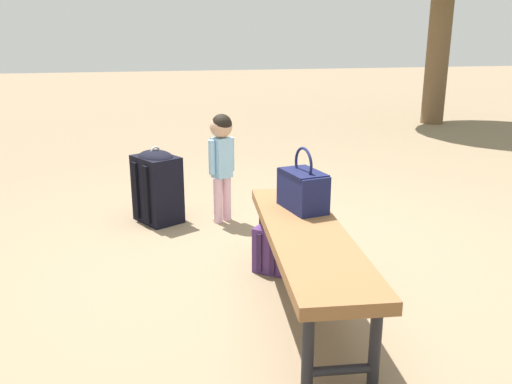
{
  "coord_description": "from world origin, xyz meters",
  "views": [
    {
      "loc": [
        -3.16,
        0.87,
        1.42
      ],
      "look_at": [
        0.02,
        0.07,
        0.45
      ],
      "focal_mm": 37.17,
      "sensor_mm": 36.0,
      "label": 1
    }
  ],
  "objects_px": {
    "park_bench": "(307,241)",
    "handbag": "(303,188)",
    "child_standing": "(222,151)",
    "backpack_large": "(157,184)",
    "backpack_small": "(271,247)"
  },
  "relations": [
    {
      "from": "backpack_large",
      "to": "backpack_small",
      "type": "bearing_deg",
      "value": -151.51
    },
    {
      "from": "child_standing",
      "to": "backpack_small",
      "type": "bearing_deg",
      "value": -173.11
    },
    {
      "from": "child_standing",
      "to": "backpack_large",
      "type": "relative_size",
      "value": 1.41
    },
    {
      "from": "handbag",
      "to": "backpack_large",
      "type": "xyz_separation_m",
      "value": [
        1.29,
        0.75,
        -0.27
      ]
    },
    {
      "from": "park_bench",
      "to": "handbag",
      "type": "xyz_separation_m",
      "value": [
        0.35,
        -0.09,
        0.18
      ]
    },
    {
      "from": "park_bench",
      "to": "backpack_large",
      "type": "height_order",
      "value": "backpack_large"
    },
    {
      "from": "handbag",
      "to": "backpack_small",
      "type": "distance_m",
      "value": 0.46
    },
    {
      "from": "park_bench",
      "to": "handbag",
      "type": "distance_m",
      "value": 0.4
    },
    {
      "from": "park_bench",
      "to": "backpack_large",
      "type": "relative_size",
      "value": 2.7
    },
    {
      "from": "handbag",
      "to": "child_standing",
      "type": "distance_m",
      "value": 1.18
    },
    {
      "from": "handbag",
      "to": "child_standing",
      "type": "xyz_separation_m",
      "value": [
        1.15,
        0.26,
        -0.01
      ]
    },
    {
      "from": "backpack_large",
      "to": "park_bench",
      "type": "bearing_deg",
      "value": -157.92
    },
    {
      "from": "child_standing",
      "to": "backpack_large",
      "type": "bearing_deg",
      "value": 74.84
    },
    {
      "from": "handbag",
      "to": "backpack_small",
      "type": "xyz_separation_m",
      "value": [
        0.16,
        0.14,
        -0.41
      ]
    },
    {
      "from": "child_standing",
      "to": "backpack_small",
      "type": "xyz_separation_m",
      "value": [
        -1.0,
        -0.12,
        -0.4
      ]
    }
  ]
}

